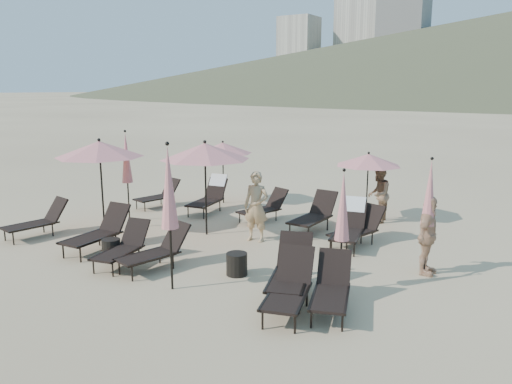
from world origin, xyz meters
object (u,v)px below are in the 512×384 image
Objects in this scene: lounger_3 at (156,250)px; lounger_4 at (289,286)px; umbrella_open_2 at (223,148)px; umbrella_closed_2 at (126,158)px; lounger_1 at (99,231)px; lounger_2 at (123,246)px; lounger_9 at (314,214)px; side_table_0 at (111,249)px; umbrella_open_0 at (99,149)px; umbrella_open_3 at (368,160)px; lounger_7 at (210,195)px; lounger_6 at (159,195)px; lounger_10 at (350,224)px; beachgoer_a at (256,207)px; beachgoer_c at (428,236)px; lounger_5 at (291,270)px; beachgoer_b at (378,194)px; umbrella_closed_0 at (169,188)px; umbrella_open_1 at (205,151)px; lounger_12 at (331,287)px; lounger_11 at (358,228)px; side_table_1 at (237,264)px; umbrella_closed_1 at (430,194)px; lounger_0 at (38,220)px; umbrella_closed_3 at (343,207)px; lounger_8 at (264,207)px.

lounger_3 is 3.35m from lounger_4.
umbrella_closed_2 is (-0.95, -3.29, -0.02)m from umbrella_open_2.
lounger_2 is at bearing -20.27° from lounger_1.
lounger_4 is at bearing -66.80° from lounger_9.
side_table_0 is at bearing -121.00° from lounger_9.
umbrella_open_0 is 1.24× the size of umbrella_open_3.
lounger_7 is 0.73× the size of umbrella_open_0.
lounger_10 reaches higher than lounger_6.
lounger_4 is 1.02× the size of lounger_9.
lounger_4 is 4.08m from beachgoer_a.
lounger_9 is 0.67× the size of umbrella_closed_2.
lounger_2 is 0.98× the size of beachgoer_c.
lounger_3 is 0.91× the size of lounger_5.
beachgoer_b is (6.09, 3.68, -1.01)m from umbrella_closed_2.
umbrella_closed_0 is (3.03, -0.83, 1.49)m from lounger_1.
lounger_7 is 4.89m from umbrella_open_3.
lounger_7 is 0.73× the size of umbrella_open_1.
lounger_4 is 4.69m from side_table_0.
lounger_12 is at bearing -4.32° from lounger_1.
lounger_11 is 0.64× the size of umbrella_closed_2.
lounger_1 is 6.20m from lounger_11.
lounger_2 is 3.48× the size of side_table_1.
lounger_4 is 3.59m from umbrella_closed_1.
umbrella_open_0 reaches higher than lounger_0.
lounger_3 is 3.94m from lounger_12.
lounger_12 is at bearing -34.87° from lounger_5.
lounger_6 is 6.86m from lounger_11.
umbrella_closed_2 reaches higher than lounger_12.
beachgoer_c is at bearing 57.89° from umbrella_closed_3.
lounger_6 reaches higher than side_table_1.
lounger_0 is 0.93× the size of lounger_7.
lounger_9 reaches higher than lounger_4.
beachgoer_a is at bearing 54.53° from side_table_0.
umbrella_open_3 is (0.78, 1.80, 1.30)m from lounger_9.
lounger_7 is at bearing 124.74° from lounger_12.
umbrella_open_1 is at bearing -129.76° from umbrella_open_3.
side_table_1 is 5.66m from beachgoer_b.
lounger_12 is 5.28m from side_table_0.
lounger_6 is at bearing -166.16° from lounger_11.
lounger_1 is at bearing 11.38° from lounger_0.
lounger_0 is 5.64m from beachgoer_a.
lounger_4 is 5.95m from lounger_8.
beachgoer_b is (-0.13, 2.38, 0.30)m from lounger_10.
umbrella_closed_3 is at bearing 9.27° from side_table_1.
umbrella_open_3 is (4.33, 5.99, 1.30)m from lounger_1.
lounger_4 is (4.15, -0.10, 0.04)m from lounger_2.
umbrella_closed_1 is (6.98, -1.84, 1.18)m from lounger_7.
umbrella_closed_0 is (-2.93, -0.77, 1.54)m from lounger_12.
lounger_0 is at bearing 163.56° from lounger_2.
lounger_2 is 4.85m from umbrella_closed_3.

